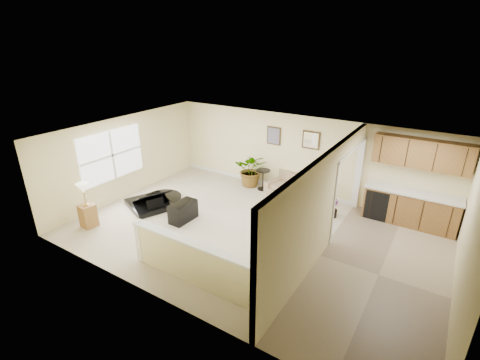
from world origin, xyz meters
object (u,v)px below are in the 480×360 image
Objects in this scene: palm_plant at (252,170)px; small_plant at (332,209)px; loveseat at (292,187)px; piano_bench at (183,212)px; accent_table at (263,177)px; lamp_stand at (87,208)px; piano at (150,189)px.

palm_plant reaches higher than small_plant.
piano_bench is at bearing -103.66° from loveseat.
palm_plant reaches higher than piano_bench.
accent_table is 0.55× the size of lamp_stand.
palm_plant is (0.35, 3.06, 0.30)m from piano_bench.
piano is 3.51× the size of small_plant.
loveseat is 1.05m from accent_table.
piano_bench is (1.45, -0.23, -0.25)m from piano.
small_plant is (3.01, -0.66, -0.35)m from palm_plant.
small_plant is 0.43× the size of lamp_stand.
small_plant is at bearing 35.44° from piano_bench.
palm_plant is (-0.47, 0.07, 0.13)m from accent_table.
lamp_stand is at bearing -111.25° from loveseat.
loveseat is 1.41× the size of palm_plant.
small_plant is (1.50, -0.59, -0.12)m from loveseat.
loveseat is at bearing 58.02° from piano_bench.
piano is 2.31× the size of piano_bench.
piano_bench is 0.65× the size of lamp_stand.
palm_plant is (1.80, 2.82, 0.05)m from piano.
piano_bench reaches higher than small_plant.
lamp_stand is (-5.27, -3.97, 0.30)m from small_plant.
lamp_stand reaches higher than piano_bench.
loveseat is at bearing -2.66° from palm_plant.
palm_plant is at bearing 80.07° from piano.
accent_table is at bearing 59.13° from lamp_stand.
palm_plant is 1.05× the size of lamp_stand.
piano_bench is 4.13m from small_plant.
piano_bench is at bearing -105.40° from accent_table.
piano reaches higher than small_plant.
lamp_stand is at bearing -81.62° from piano.
loveseat is at bearing 158.45° from small_plant.
small_plant is at bearing -13.23° from accent_table.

